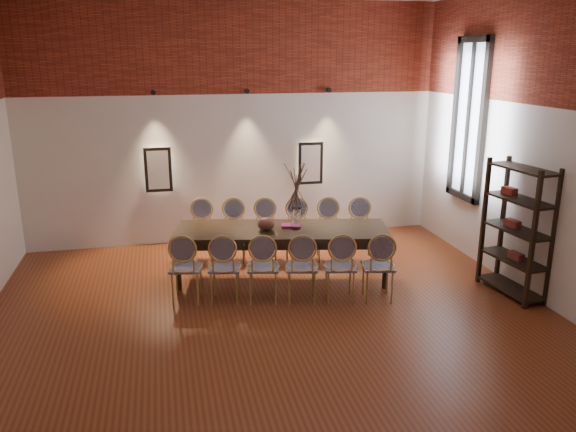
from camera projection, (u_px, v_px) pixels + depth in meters
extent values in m
cube|color=brown|center=(279.00, 329.00, 6.67)|extent=(7.00, 7.00, 0.02)
cube|color=silver|center=(235.00, 124.00, 9.44)|extent=(7.00, 0.10, 4.00)
cube|color=silver|center=(425.00, 290.00, 2.79)|extent=(7.00, 0.10, 4.00)
cube|color=silver|center=(561.00, 150.00, 6.88)|extent=(0.10, 7.00, 4.00)
cube|color=maroon|center=(233.00, 47.00, 9.03)|extent=(7.00, 0.02, 1.50)
cube|color=maroon|center=(437.00, 25.00, 2.51)|extent=(7.00, 0.02, 1.50)
cube|color=maroon|center=(570.00, 43.00, 6.51)|extent=(0.02, 7.00, 1.50)
cube|color=#FFEAC6|center=(158.00, 170.00, 9.26)|extent=(0.36, 0.06, 0.66)
cube|color=#FFEAC6|center=(310.00, 163.00, 9.82)|extent=(0.36, 0.06, 0.66)
cylinder|color=black|center=(153.00, 92.00, 8.89)|extent=(0.08, 0.10, 0.08)
cylinder|color=black|center=(247.00, 91.00, 9.21)|extent=(0.08, 0.10, 0.08)
cylinder|color=black|center=(328.00, 90.00, 9.51)|extent=(0.08, 0.10, 0.08)
cube|color=silver|center=(470.00, 120.00, 8.69)|extent=(0.02, 0.78, 2.38)
cube|color=black|center=(468.00, 120.00, 8.68)|extent=(0.08, 0.90, 2.50)
cube|color=black|center=(468.00, 120.00, 8.68)|extent=(0.06, 0.06, 2.40)
cube|color=black|center=(282.00, 254.00, 8.06)|extent=(3.14, 1.55, 0.75)
cylinder|color=silver|center=(296.00, 218.00, 7.92)|extent=(0.14, 0.14, 0.30)
ellipsoid|color=brown|center=(266.00, 224.00, 7.88)|extent=(0.24, 0.24, 0.18)
cube|color=#891D57|center=(291.00, 226.00, 8.05)|extent=(0.29, 0.23, 0.03)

